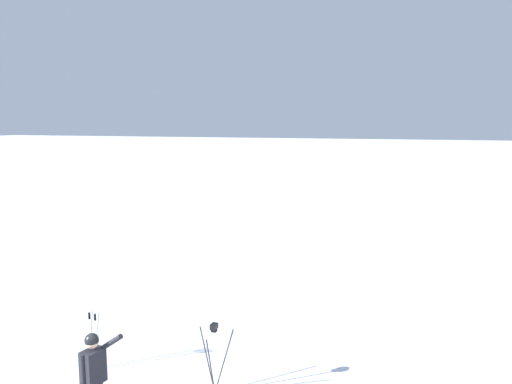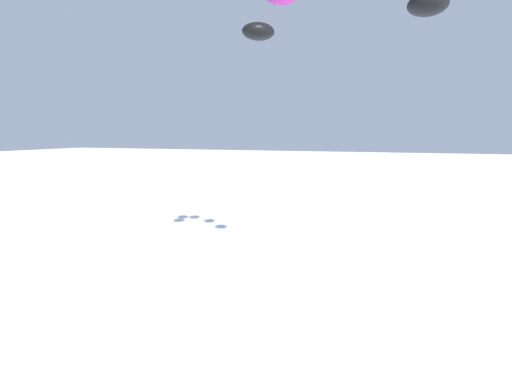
% 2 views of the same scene
% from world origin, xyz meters
% --- Properties ---
extents(snowboarder, '(0.74, 0.46, 1.82)m').
position_xyz_m(snowboarder, '(0.46, -0.61, 1.11)').
color(snowboarder, black).
rests_on(snowboarder, ground_plane).
extents(camera_tripod, '(0.72, 0.63, 1.47)m').
position_xyz_m(camera_tripod, '(-1.06, -2.37, 1.04)').
color(camera_tripod, '#262628').
rests_on(camera_tripod, ground_plane).
extents(ski_poles, '(0.23, 0.25, 1.27)m').
position_xyz_m(ski_poles, '(1.87, -2.44, 0.83)').
color(ski_poles, gray).
rests_on(ski_poles, ground_plane).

